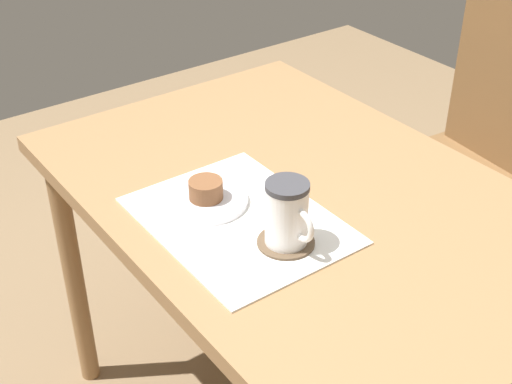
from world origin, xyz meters
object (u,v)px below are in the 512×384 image
pastry_plate (206,200)px  pastry (206,189)px  dining_table (300,228)px  coffee_mug (287,214)px  wooden_chair (469,154)px

pastry_plate → pastry: size_ratio=2.44×
pastry_plate → dining_table: bearing=67.7°
pastry_plate → coffee_mug: size_ratio=1.33×
pastry_plate → pastry: (0.00, 0.00, 0.03)m
dining_table → wooden_chair: size_ratio=1.20×
dining_table → wooden_chair: wooden_chair is taller
dining_table → pastry: pastry is taller
wooden_chair → pastry: wooden_chair is taller
wooden_chair → dining_table: bearing=107.6°
dining_table → pastry_plate: 0.22m
pastry_plate → coffee_mug: 0.21m
dining_table → coffee_mug: coffee_mug is taller
dining_table → wooden_chair: bearing=102.0°
pastry_plate → pastry: pastry is taller
pastry → coffee_mug: bearing=12.7°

